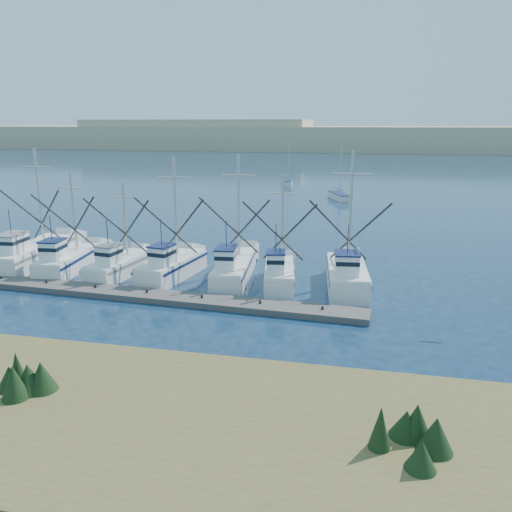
{
  "coord_description": "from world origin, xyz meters",
  "views": [
    {
      "loc": [
        4.97,
        -24.34,
        11.61
      ],
      "look_at": [
        -1.9,
        8.0,
        2.76
      ],
      "focal_mm": 35.0,
      "sensor_mm": 36.0,
      "label": 1
    }
  ],
  "objects": [
    {
      "name": "ground",
      "position": [
        0.0,
        0.0,
        0.0
      ],
      "size": [
        500.0,
        500.0,
        0.0
      ],
      "primitive_type": "plane",
      "color": "#0D243A",
      "rests_on": "ground"
    },
    {
      "name": "shore_bank",
      "position": [
        -8.0,
        -10.0,
        0.8
      ],
      "size": [
        40.0,
        10.0,
        1.6
      ],
      "primitive_type": "cube",
      "color": "#4C422D",
      "rests_on": "ground"
    },
    {
      "name": "floating_dock",
      "position": [
        -9.01,
        5.6,
        0.2
      ],
      "size": [
        29.92,
        3.68,
        0.4
      ],
      "primitive_type": "cube",
      "rotation": [
        0.0,
        0.0,
        -0.06
      ],
      "color": "#57524D",
      "rests_on": "ground"
    },
    {
      "name": "dune_ridge",
      "position": [
        0.0,
        210.0,
        5.0
      ],
      "size": [
        360.0,
        60.0,
        10.0
      ],
      "primitive_type": "cube",
      "color": "tan",
      "rests_on": "ground"
    },
    {
      "name": "trawler_fleet",
      "position": [
        -9.58,
        10.6,
        0.96
      ],
      "size": [
        29.47,
        9.52,
        9.74
      ],
      "color": "white",
      "rests_on": "ground"
    },
    {
      "name": "sailboat_near",
      "position": [
        1.59,
        54.48,
        0.49
      ],
      "size": [
        3.93,
        6.55,
        8.1
      ],
      "rotation": [
        0.0,
        0.0,
        0.37
      ],
      "color": "white",
      "rests_on": "ground"
    },
    {
      "name": "sailboat_far",
      "position": [
        -9.03,
        70.8,
        0.51
      ],
      "size": [
        2.04,
        4.86,
        8.1
      ],
      "rotation": [
        0.0,
        0.0,
        0.09
      ],
      "color": "white",
      "rests_on": "ground"
    }
  ]
}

